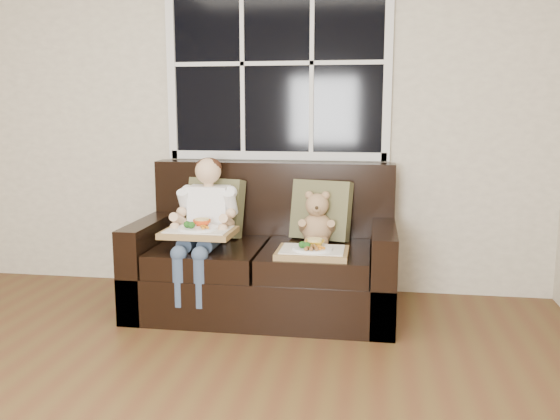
% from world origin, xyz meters
% --- Properties ---
extents(room_walls, '(4.52, 5.02, 2.71)m').
position_xyz_m(room_walls, '(0.00, 0.00, 1.59)').
color(room_walls, beige).
rests_on(room_walls, ground).
extents(window_back, '(1.62, 0.04, 1.37)m').
position_xyz_m(window_back, '(0.27, 2.48, 1.65)').
color(window_back, black).
rests_on(window_back, room_walls).
extents(loveseat, '(1.70, 0.92, 0.96)m').
position_xyz_m(loveseat, '(0.27, 2.02, 0.31)').
color(loveseat, black).
rests_on(loveseat, ground).
extents(pillow_left, '(0.43, 0.28, 0.41)m').
position_xyz_m(pillow_left, '(-0.12, 2.17, 0.65)').
color(pillow_left, brown).
rests_on(pillow_left, loveseat).
extents(pillow_right, '(0.43, 0.28, 0.41)m').
position_xyz_m(pillow_right, '(0.62, 2.17, 0.65)').
color(pillow_right, brown).
rests_on(pillow_right, loveseat).
extents(child, '(0.38, 0.60, 0.87)m').
position_xyz_m(child, '(-0.11, 1.90, 0.64)').
color(child, white).
rests_on(child, loveseat).
extents(teddy_bear, '(0.22, 0.27, 0.36)m').
position_xyz_m(teddy_bear, '(0.61, 2.05, 0.59)').
color(teddy_bear, '#A47D57').
rests_on(teddy_bear, loveseat).
extents(tray_left, '(0.45, 0.35, 0.10)m').
position_xyz_m(tray_left, '(-0.11, 1.73, 0.58)').
color(tray_left, '#9C7B46').
rests_on(tray_left, child).
extents(tray_right, '(0.43, 0.33, 0.10)m').
position_xyz_m(tray_right, '(0.61, 1.70, 0.48)').
color(tray_right, '#9C7B46').
rests_on(tray_right, loveseat).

